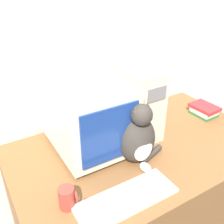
{
  "coord_description": "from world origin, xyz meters",
  "views": [
    {
      "loc": [
        -0.79,
        -0.54,
        1.68
      ],
      "look_at": [
        -0.18,
        0.48,
        1.02
      ],
      "focal_mm": 42.0,
      "sensor_mm": 36.0,
      "label": 1
    }
  ],
  "objects_px": {
    "cat": "(138,138)",
    "pen": "(100,197)",
    "computer_tower": "(133,98)",
    "keyboard": "(126,199)",
    "crt_monitor": "(89,115)",
    "book_stack": "(204,110)",
    "mug": "(67,197)"
  },
  "relations": [
    {
      "from": "crt_monitor",
      "to": "book_stack",
      "type": "relative_size",
      "value": 2.48
    },
    {
      "from": "pen",
      "to": "mug",
      "type": "bearing_deg",
      "value": 166.88
    },
    {
      "from": "computer_tower",
      "to": "mug",
      "type": "distance_m",
      "value": 0.73
    },
    {
      "from": "cat",
      "to": "book_stack",
      "type": "distance_m",
      "value": 0.73
    },
    {
      "from": "crt_monitor",
      "to": "book_stack",
      "type": "height_order",
      "value": "crt_monitor"
    },
    {
      "from": "pen",
      "to": "keyboard",
      "type": "bearing_deg",
      "value": -36.44
    },
    {
      "from": "computer_tower",
      "to": "keyboard",
      "type": "distance_m",
      "value": 0.65
    },
    {
      "from": "cat",
      "to": "pen",
      "type": "relative_size",
      "value": 2.65
    },
    {
      "from": "keyboard",
      "to": "pen",
      "type": "height_order",
      "value": "keyboard"
    },
    {
      "from": "keyboard",
      "to": "mug",
      "type": "distance_m",
      "value": 0.26
    },
    {
      "from": "crt_monitor",
      "to": "mug",
      "type": "height_order",
      "value": "crt_monitor"
    },
    {
      "from": "crt_monitor",
      "to": "book_stack",
      "type": "xyz_separation_m",
      "value": [
        0.86,
        -0.08,
        -0.17
      ]
    },
    {
      "from": "keyboard",
      "to": "mug",
      "type": "xyz_separation_m",
      "value": [
        -0.24,
        0.1,
        0.04
      ]
    },
    {
      "from": "pen",
      "to": "book_stack",
      "type": "bearing_deg",
      "value": 16.54
    },
    {
      "from": "mug",
      "to": "crt_monitor",
      "type": "bearing_deg",
      "value": 50.77
    },
    {
      "from": "computer_tower",
      "to": "keyboard",
      "type": "xyz_separation_m",
      "value": [
        -0.37,
        -0.49,
        -0.2
      ]
    },
    {
      "from": "crt_monitor",
      "to": "computer_tower",
      "type": "height_order",
      "value": "computer_tower"
    },
    {
      "from": "crt_monitor",
      "to": "mug",
      "type": "relative_size",
      "value": 4.63
    },
    {
      "from": "crt_monitor",
      "to": "keyboard",
      "type": "height_order",
      "value": "crt_monitor"
    },
    {
      "from": "book_stack",
      "to": "pen",
      "type": "distance_m",
      "value": 1.05
    },
    {
      "from": "pen",
      "to": "computer_tower",
      "type": "bearing_deg",
      "value": 42.13
    },
    {
      "from": "keyboard",
      "to": "book_stack",
      "type": "xyz_separation_m",
      "value": [
        0.9,
        0.37,
        0.03
      ]
    },
    {
      "from": "cat",
      "to": "mug",
      "type": "bearing_deg",
      "value": -163.88
    },
    {
      "from": "cat",
      "to": "book_stack",
      "type": "height_order",
      "value": "cat"
    },
    {
      "from": "pen",
      "to": "mug",
      "type": "distance_m",
      "value": 0.15
    },
    {
      "from": "crt_monitor",
      "to": "keyboard",
      "type": "distance_m",
      "value": 0.49
    },
    {
      "from": "mug",
      "to": "computer_tower",
      "type": "bearing_deg",
      "value": 32.69
    },
    {
      "from": "pen",
      "to": "crt_monitor",
      "type": "bearing_deg",
      "value": 69.39
    },
    {
      "from": "cat",
      "to": "computer_tower",
      "type": "bearing_deg",
      "value": 64.37
    },
    {
      "from": "keyboard",
      "to": "book_stack",
      "type": "height_order",
      "value": "book_stack"
    },
    {
      "from": "cat",
      "to": "pen",
      "type": "height_order",
      "value": "cat"
    },
    {
      "from": "computer_tower",
      "to": "pen",
      "type": "distance_m",
      "value": 0.66
    }
  ]
}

